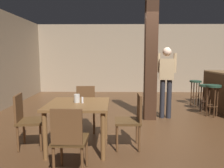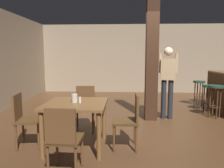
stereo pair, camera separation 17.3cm
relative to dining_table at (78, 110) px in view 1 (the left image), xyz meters
The scene contains 14 objects.
ground_plane 1.95m from the dining_table, 41.13° to the left, with size 10.80×10.80×0.00m, color #4C301C.
wall_back 5.93m from the dining_table, 76.35° to the left, with size 8.00×0.10×2.80m, color gray.
pillar 2.37m from the dining_table, 50.08° to the left, with size 0.28×0.28×2.80m, color #382114.
dining_table is the anchor object (origin of this frame).
chair_west 0.87m from the dining_table, behind, with size 0.47×0.47×0.89m.
chair_south 0.88m from the dining_table, 88.23° to the right, with size 0.43×0.43×0.89m.
chair_north 0.87m from the dining_table, 90.17° to the left, with size 0.45×0.45×0.89m.
chair_east 0.89m from the dining_table, ahead, with size 0.42×0.42×0.89m.
napkin_cup 0.19m from the dining_table, 125.24° to the left, with size 0.09×0.09×0.14m, color beige.
salt_shaker 0.18m from the dining_table, ahead, with size 0.03×0.03×0.10m, color silver.
standing_person 2.59m from the dining_table, 44.31° to the left, with size 0.47×0.25×1.72m.
bar_stool_near 3.59m from the dining_table, 32.36° to the left, with size 0.38×0.38×0.80m.
bar_stool_mid 3.97m from the dining_table, 38.95° to the left, with size 0.34×0.34×0.74m.
bar_stool_far 4.45m from the dining_table, 46.30° to the left, with size 0.35×0.35×0.77m.
Camera 1 is at (-0.79, -4.67, 1.52)m, focal length 35.00 mm.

